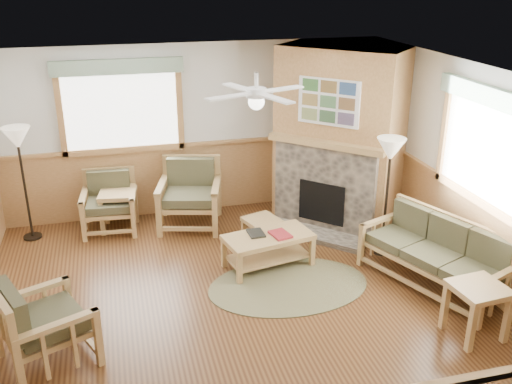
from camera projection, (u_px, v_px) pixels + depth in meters
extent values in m
cube|color=#533017|center=(238.00, 306.00, 6.78)|extent=(6.00, 6.00, 0.01)
cube|color=white|center=(235.00, 79.00, 5.77)|extent=(6.00, 6.00, 0.01)
cube|color=silver|center=(195.00, 130.00, 8.97)|extent=(6.00, 0.02, 2.70)
cube|color=silver|center=(342.00, 380.00, 3.58)|extent=(6.00, 0.02, 2.70)
cube|color=silver|center=(476.00, 178.00, 6.97)|extent=(0.02, 6.00, 2.70)
cylinder|color=brown|center=(288.00, 285.00, 7.20)|extent=(2.19, 2.19, 0.01)
cube|color=maroon|center=(280.00, 233.00, 7.48)|extent=(0.28, 0.34, 0.03)
cube|color=black|center=(256.00, 232.00, 7.52)|extent=(0.21, 0.28, 0.03)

